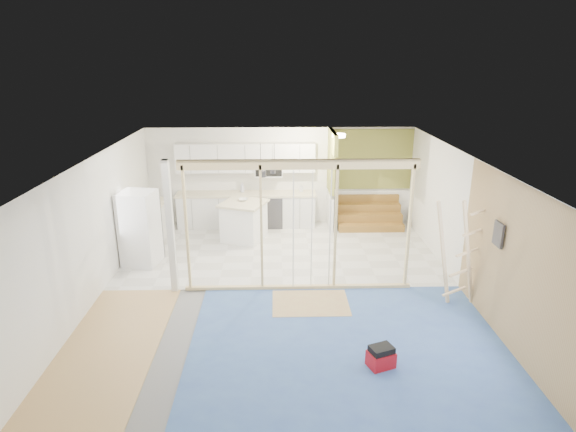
{
  "coord_description": "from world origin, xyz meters",
  "views": [
    {
      "loc": [
        -0.13,
        -8.5,
        4.36
      ],
      "look_at": [
        0.12,
        0.6,
        1.32
      ],
      "focal_mm": 30.0,
      "sensor_mm": 36.0,
      "label": 1
    }
  ],
  "objects_px": {
    "ladder": "(459,253)",
    "fridge": "(140,229)",
    "island": "(244,221)",
    "toolbox": "(381,357)"
  },
  "relations": [
    {
      "from": "fridge",
      "to": "island",
      "type": "height_order",
      "value": "fridge"
    },
    {
      "from": "island",
      "to": "toolbox",
      "type": "distance_m",
      "value": 5.72
    },
    {
      "from": "island",
      "to": "ladder",
      "type": "bearing_deg",
      "value": -18.68
    },
    {
      "from": "toolbox",
      "to": "ladder",
      "type": "xyz_separation_m",
      "value": [
        1.72,
        1.82,
        0.86
      ]
    },
    {
      "from": "fridge",
      "to": "toolbox",
      "type": "xyz_separation_m",
      "value": [
        4.45,
        -3.83,
        -0.66
      ]
    },
    {
      "from": "fridge",
      "to": "ladder",
      "type": "height_order",
      "value": "ladder"
    },
    {
      "from": "island",
      "to": "toolbox",
      "type": "bearing_deg",
      "value": -44.7
    },
    {
      "from": "fridge",
      "to": "ladder",
      "type": "relative_size",
      "value": 0.82
    },
    {
      "from": "island",
      "to": "toolbox",
      "type": "xyz_separation_m",
      "value": [
        2.31,
        -5.22,
        -0.32
      ]
    },
    {
      "from": "ladder",
      "to": "fridge",
      "type": "bearing_deg",
      "value": 145.96
    }
  ]
}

